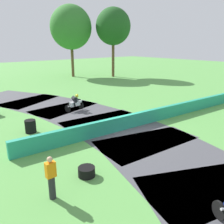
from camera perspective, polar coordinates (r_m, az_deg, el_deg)
The scene contains 9 objects.
ground_plane at distance 14.90m, azimuth 2.80°, elevation -4.26°, with size 120.00×120.00×0.00m, color #569947.
track_asphalt at distance 13.98m, azimuth -2.71°, elevation -5.69°, with size 12.25×35.46×0.01m.
safety_barrier at distance 17.97m, azimuth 14.88°, elevation 0.38°, with size 0.30×23.40×0.90m, color #239375.
motorcycle_chase_white at distance 19.05m, azimuth -8.95°, elevation 2.28°, with size 1.70×0.97×1.43m.
tire_stack_mid_a at distance 9.95m, azimuth -6.27°, elevation -14.38°, with size 0.71×0.71×0.40m.
tire_stack_mid_b at distance 15.09m, azimuth -19.42°, elevation -3.34°, with size 0.66×0.66×0.80m.
track_marshal at distance 8.62m, azimuth -14.72°, elevation -15.39°, with size 0.34×0.24×1.63m.
tree_far_right at distance 38.20m, azimuth 0.29°, elevation 20.27°, with size 5.39×5.39×10.58m.
tree_behind_barrier at distance 38.72m, azimuth -10.07°, elevation 19.80°, with size 6.39×6.39×10.97m.
Camera 1 is at (-9.44, -10.23, 5.31)m, focal length 37.18 mm.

